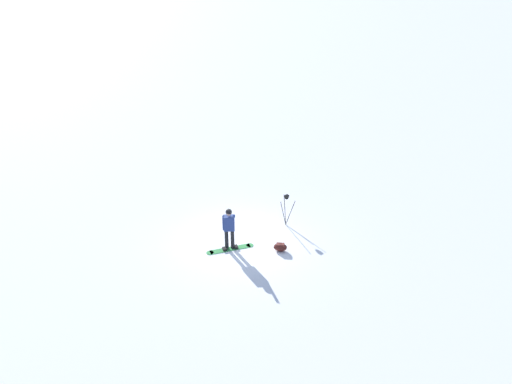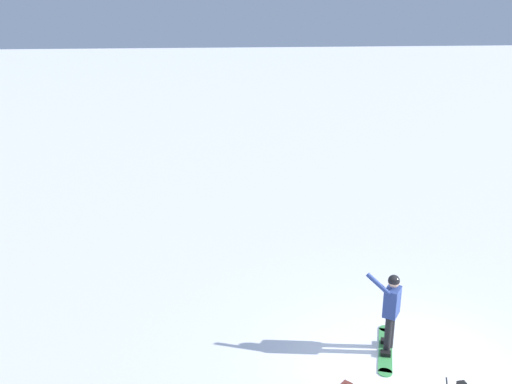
% 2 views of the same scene
% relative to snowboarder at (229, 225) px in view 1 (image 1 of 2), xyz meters
% --- Properties ---
extents(ground_plane, '(300.00, 300.00, 0.00)m').
position_rel_snowboarder_xyz_m(ground_plane, '(0.12, -0.63, -1.03)').
color(ground_plane, white).
extents(snowboarder, '(0.76, 0.47, 1.71)m').
position_rel_snowboarder_xyz_m(snowboarder, '(0.00, 0.00, 0.00)').
color(snowboarder, black).
rests_on(snowboarder, ground_plane).
extents(snowboard, '(0.91, 1.69, 0.10)m').
position_rel_snowboarder_xyz_m(snowboard, '(-0.04, 0.01, -1.00)').
color(snowboard, '#3F994C').
rests_on(snowboard, ground_plane).
extents(gear_bag_large, '(0.56, 0.53, 0.32)m').
position_rel_snowboarder_xyz_m(gear_bag_large, '(-1.40, -1.28, -0.86)').
color(gear_bag_large, '#4C1E19').
rests_on(gear_bag_large, ground_plane).
extents(camera_tripod, '(0.71, 0.59, 1.36)m').
position_rel_snowboarder_xyz_m(camera_tripod, '(-0.21, -2.82, -0.06)').
color(camera_tripod, '#262628').
rests_on(camera_tripod, ground_plane).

